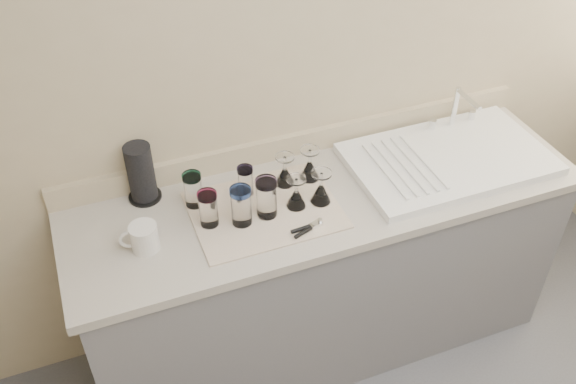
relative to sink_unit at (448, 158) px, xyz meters
name	(u,v)px	position (x,y,z in m)	size (l,w,h in m)	color
counter_unit	(323,271)	(-0.55, 0.00, -0.47)	(2.06, 0.62, 0.90)	slate
sink_unit	(448,158)	(0.00, 0.00, 0.00)	(0.82, 0.50, 0.22)	white
dish_towel	(265,210)	(-0.81, -0.01, -0.02)	(0.55, 0.42, 0.01)	silver
tumbler_teal	(193,189)	(-1.05, 0.11, 0.06)	(0.07, 0.07, 0.14)	white
tumbler_purple	(245,181)	(-0.85, 0.10, 0.05)	(0.06, 0.06, 0.12)	white
tumbler_magenta	(208,208)	(-1.03, -0.01, 0.06)	(0.07, 0.07, 0.14)	white
tumbler_blue	(241,206)	(-0.92, -0.05, 0.07)	(0.08, 0.08, 0.16)	white
tumbler_lavender	(266,197)	(-0.82, -0.04, 0.07)	(0.08, 0.08, 0.16)	white
goblet_back_left	(285,174)	(-0.69, 0.10, 0.03)	(0.07, 0.07, 0.13)	white
goblet_back_right	(309,168)	(-0.58, 0.10, 0.04)	(0.08, 0.08, 0.14)	white
goblet_front_left	(296,197)	(-0.70, -0.04, 0.03)	(0.07, 0.07, 0.13)	white
goblet_front_right	(321,192)	(-0.60, -0.05, 0.04)	(0.08, 0.08, 0.14)	white
can_opener	(308,228)	(-0.71, -0.18, 0.00)	(0.13, 0.06, 0.02)	silver
white_mug	(143,238)	(-1.28, -0.05, 0.03)	(0.15, 0.12, 0.10)	silver
paper_towel_roll	(141,174)	(-1.22, 0.23, 0.10)	(0.13, 0.13, 0.24)	black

